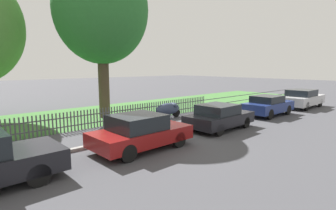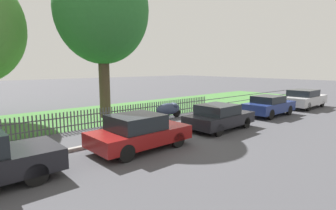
{
  "view_description": "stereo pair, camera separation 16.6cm",
  "coord_description": "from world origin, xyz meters",
  "px_view_note": "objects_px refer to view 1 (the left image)",
  "views": [
    {
      "loc": [
        -7.73,
        -9.3,
        3.14
      ],
      "look_at": [
        1.48,
        1.11,
        1.1
      ],
      "focal_mm": 28.0,
      "sensor_mm": 36.0,
      "label": 1
    },
    {
      "loc": [
        -7.61,
        -9.4,
        3.14
      ],
      "look_at": [
        1.48,
        1.11,
        1.1
      ],
      "focal_mm": 28.0,
      "sensor_mm": 36.0,
      "label": 2
    }
  ],
  "objects_px": {
    "covered_motorcycle": "(168,109)",
    "tree_mid_park": "(101,10)",
    "parked_car_grey_coupe": "(302,98)",
    "parked_car_red_compact": "(219,116)",
    "parked_car_navy_estate": "(140,132)",
    "parked_car_white_van": "(268,105)"
  },
  "relations": [
    {
      "from": "covered_motorcycle",
      "to": "tree_mid_park",
      "type": "distance_m",
      "value": 7.1
    },
    {
      "from": "parked_car_grey_coupe",
      "to": "covered_motorcycle",
      "type": "bearing_deg",
      "value": 159.4
    },
    {
      "from": "covered_motorcycle",
      "to": "parked_car_red_compact",
      "type": "bearing_deg",
      "value": -85.95
    },
    {
      "from": "parked_car_navy_estate",
      "to": "parked_car_white_van",
      "type": "bearing_deg",
      "value": -0.4
    },
    {
      "from": "parked_car_navy_estate",
      "to": "covered_motorcycle",
      "type": "distance_m",
      "value": 6.21
    },
    {
      "from": "parked_car_white_van",
      "to": "covered_motorcycle",
      "type": "bearing_deg",
      "value": 145.96
    },
    {
      "from": "parked_car_grey_coupe",
      "to": "tree_mid_park",
      "type": "xyz_separation_m",
      "value": [
        -13.31,
        6.56,
        5.72
      ]
    },
    {
      "from": "parked_car_navy_estate",
      "to": "covered_motorcycle",
      "type": "height_order",
      "value": "parked_car_navy_estate"
    },
    {
      "from": "parked_car_navy_estate",
      "to": "parked_car_red_compact",
      "type": "relative_size",
      "value": 1.02
    },
    {
      "from": "tree_mid_park",
      "to": "parked_car_grey_coupe",
      "type": "bearing_deg",
      "value": -26.23
    },
    {
      "from": "parked_car_grey_coupe",
      "to": "tree_mid_park",
      "type": "bearing_deg",
      "value": 152.41
    },
    {
      "from": "parked_car_red_compact",
      "to": "covered_motorcycle",
      "type": "xyz_separation_m",
      "value": [
        -0.05,
        3.81,
        -0.07
      ]
    },
    {
      "from": "parked_car_white_van",
      "to": "parked_car_grey_coupe",
      "type": "bearing_deg",
      "value": -1.19
    },
    {
      "from": "parked_car_white_van",
      "to": "parked_car_grey_coupe",
      "type": "distance_m",
      "value": 5.13
    },
    {
      "from": "parked_car_navy_estate",
      "to": "parked_car_white_van",
      "type": "xyz_separation_m",
      "value": [
        10.28,
        0.25,
        -0.01
      ]
    },
    {
      "from": "covered_motorcycle",
      "to": "tree_mid_park",
      "type": "bearing_deg",
      "value": 137.16
    },
    {
      "from": "parked_car_white_van",
      "to": "covered_motorcycle",
      "type": "distance_m",
      "value": 6.51
    },
    {
      "from": "parked_car_navy_estate",
      "to": "parked_car_grey_coupe",
      "type": "xyz_separation_m",
      "value": [
        15.41,
        0.18,
        0.04
      ]
    },
    {
      "from": "parked_car_navy_estate",
      "to": "parked_car_red_compact",
      "type": "height_order",
      "value": "parked_car_navy_estate"
    },
    {
      "from": "parked_car_white_van",
      "to": "tree_mid_park",
      "type": "xyz_separation_m",
      "value": [
        -8.18,
        6.48,
        5.77
      ]
    },
    {
      "from": "parked_car_red_compact",
      "to": "tree_mid_park",
      "type": "height_order",
      "value": "tree_mid_park"
    },
    {
      "from": "parked_car_navy_estate",
      "to": "parked_car_red_compact",
      "type": "bearing_deg",
      "value": -1.29
    }
  ]
}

